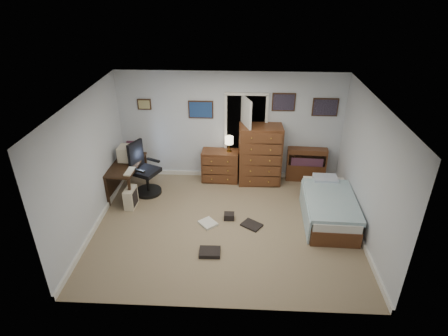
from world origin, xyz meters
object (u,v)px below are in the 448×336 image
(computer_desk, at_px, (123,170))
(low_dresser, at_px, (220,166))
(office_chair, at_px, (144,174))
(tall_dresser, at_px, (260,155))
(bed, at_px, (328,207))

(computer_desk, xyz_separation_m, low_dresser, (2.07, 0.65, -0.17))
(office_chair, height_order, tall_dresser, tall_dresser)
(computer_desk, height_order, low_dresser, low_dresser)
(low_dresser, xyz_separation_m, tall_dresser, (0.90, -0.02, 0.32))
(low_dresser, relative_size, bed, 0.46)
(computer_desk, distance_m, bed, 4.35)
(low_dresser, relative_size, tall_dresser, 0.60)
(office_chair, bearing_deg, low_dresser, 45.73)
(tall_dresser, height_order, bed, tall_dresser)
(computer_desk, relative_size, tall_dresser, 0.90)
(computer_desk, xyz_separation_m, office_chair, (0.46, 0.02, -0.09))
(computer_desk, height_order, bed, computer_desk)
(tall_dresser, bearing_deg, office_chair, -169.31)
(computer_desk, relative_size, low_dresser, 1.50)
(office_chair, bearing_deg, computer_desk, -153.64)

